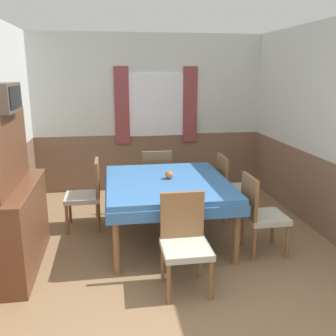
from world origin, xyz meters
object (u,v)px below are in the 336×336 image
(chair_head_near, at_px, (185,239))
(chair_head_window, at_px, (156,177))
(chair_right_near, at_px, (260,212))
(chair_right_far, at_px, (231,185))
(sideboard, at_px, (11,206))
(dining_table, at_px, (167,188))
(tv, at_px, (0,98))
(chair_left_far, at_px, (88,192))
(vase, at_px, (169,175))

(chair_head_near, bearing_deg, chair_head_window, -90.00)
(chair_right_near, height_order, chair_right_far, same)
(chair_right_far, xyz_separation_m, sideboard, (-2.62, -0.94, 0.20))
(dining_table, xyz_separation_m, tv, (-1.64, -0.49, 1.11))
(chair_head_window, bearing_deg, tv, -136.61)
(chair_head_window, xyz_separation_m, tv, (-1.64, -1.55, 1.28))
(chair_right_far, relative_size, chair_head_near, 1.00)
(chair_head_window, height_order, chair_right_near, same)
(chair_head_near, height_order, sideboard, sideboard)
(chair_head_window, bearing_deg, sideboard, -138.10)
(chair_left_far, distance_m, chair_head_near, 1.84)
(chair_right_near, bearing_deg, chair_head_window, -148.55)
(dining_table, distance_m, vase, 0.17)
(chair_right_near, distance_m, vase, 1.13)
(chair_head_window, bearing_deg, chair_head_near, -90.00)
(dining_table, height_order, chair_head_window, chair_head_window)
(chair_right_near, distance_m, chair_left_far, 2.17)
(chair_left_far, xyz_separation_m, chair_head_near, (0.96, -1.57, 0.00))
(chair_head_window, distance_m, chair_right_near, 1.84)
(dining_table, relative_size, tv, 3.11)
(dining_table, bearing_deg, vase, 60.24)
(chair_head_near, distance_m, tv, 2.15)
(chair_head_window, height_order, chair_head_near, same)
(dining_table, distance_m, chair_head_window, 1.07)
(dining_table, height_order, chair_right_near, chair_right_near)
(chair_head_near, bearing_deg, sideboard, -20.68)
(sideboard, xyz_separation_m, tv, (0.02, -0.06, 1.08))
(chair_head_window, bearing_deg, vase, -88.08)
(tv, relative_size, vase, 5.26)
(dining_table, bearing_deg, chair_head_window, 90.00)
(chair_head_window, relative_size, chair_right_near, 1.00)
(tv, xyz_separation_m, vase, (1.67, 0.55, -0.96))
(chair_right_near, bearing_deg, chair_head_near, -60.11)
(tv, bearing_deg, vase, 18.18)
(chair_right_far, distance_m, chair_head_near, 1.84)
(chair_head_window, xyz_separation_m, chair_right_near, (0.96, -1.57, 0.00))
(chair_head_window, relative_size, chair_head_near, 1.00)
(chair_right_near, distance_m, sideboard, 2.63)
(sideboard, bearing_deg, chair_right_near, -1.67)
(dining_table, bearing_deg, sideboard, -165.43)
(dining_table, xyz_separation_m, vase, (0.03, 0.06, 0.15))
(chair_head_window, xyz_separation_m, sideboard, (-1.66, -1.49, 0.20))
(vase, bearing_deg, chair_left_far, 155.63)
(chair_head_near, relative_size, vase, 8.96)
(chair_right_near, xyz_separation_m, tv, (-2.60, 0.02, 1.28))
(chair_head_window, bearing_deg, chair_left_far, -150.11)
(dining_table, relative_size, chair_head_near, 1.82)
(chair_right_near, xyz_separation_m, sideboard, (-2.62, 0.08, 0.20))
(dining_table, xyz_separation_m, chair_right_far, (0.96, 0.51, -0.16))
(chair_right_far, height_order, chair_head_near, same)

